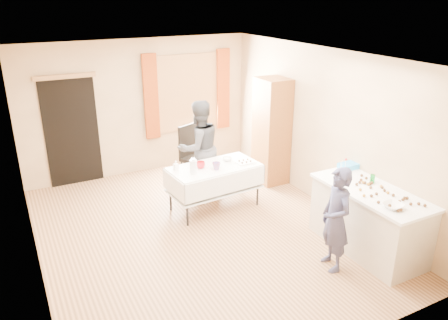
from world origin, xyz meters
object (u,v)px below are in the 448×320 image
cabinet (271,131)px  party_table (214,183)px  girl (336,220)px  woman (199,148)px  counter (369,220)px  chair (196,167)px

cabinet → party_table: bearing=-159.9°
girl → woman: woman is taller
party_table → girl: (0.62, -2.22, 0.25)m
cabinet → woman: bearing=173.6°
party_table → girl: girl is taller
counter → woman: 3.10m
party_table → chair: bearing=78.5°
woman → counter: bearing=108.4°
girl → woman: 2.97m
counter → party_table: size_ratio=1.09×
girl → woman: bearing=-156.6°
counter → chair: size_ratio=1.50×
party_table → woman: size_ratio=0.92×
party_table → chair: size_ratio=1.38×
chair → woman: 0.64m
woman → girl: bearing=94.6°
counter → party_table: 2.49m
chair → girl: bearing=-103.9°
cabinet → girl: 2.89m
cabinet → counter: (-0.10, -2.63, -0.53)m
counter → chair: chair is taller
counter → chair: (-1.21, 3.16, -0.12)m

